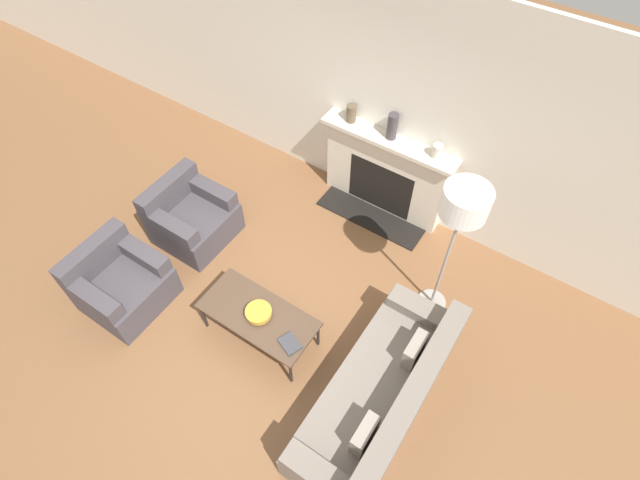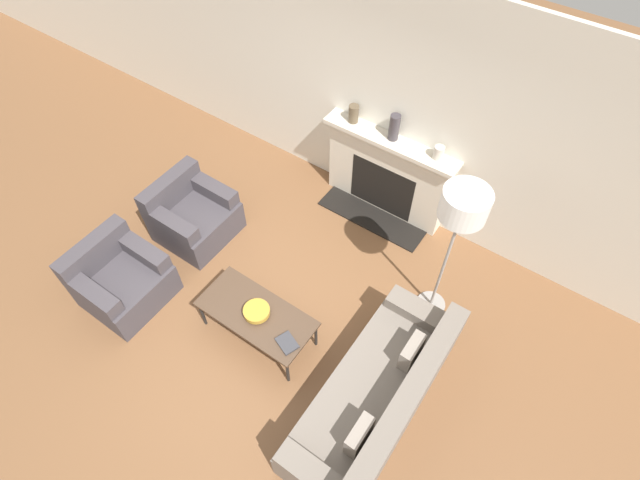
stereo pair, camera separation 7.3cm
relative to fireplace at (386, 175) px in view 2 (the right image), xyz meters
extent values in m
plane|color=brown|center=(-0.22, -2.44, -0.55)|extent=(18.00, 18.00, 0.00)
cube|color=silver|center=(-0.22, 0.14, 0.90)|extent=(18.00, 0.06, 2.90)
cube|color=beige|center=(0.00, 0.01, -0.01)|extent=(1.57, 0.20, 1.08)
cube|color=black|center=(0.00, -0.07, -0.16)|extent=(0.86, 0.04, 0.70)
cube|color=black|center=(0.00, -0.27, -0.54)|extent=(1.41, 0.40, 0.02)
cube|color=beige|center=(0.00, -0.02, 0.56)|extent=(1.69, 0.28, 0.05)
cube|color=slate|center=(1.25, -2.36, -0.35)|extent=(0.81, 2.08, 0.40)
cube|color=slate|center=(1.57, -2.36, 0.03)|extent=(0.20, 2.08, 0.36)
cube|color=slate|center=(1.25, -1.42, -0.08)|extent=(0.75, 0.22, 0.14)
cube|color=slate|center=(1.25, -3.29, -0.08)|extent=(0.75, 0.22, 0.14)
cube|color=gray|center=(1.37, -1.89, -0.01)|extent=(0.12, 0.32, 0.28)
cube|color=gray|center=(1.37, -2.82, -0.01)|extent=(0.12, 0.32, 0.28)
cube|color=#423D42|center=(-1.65, -2.84, -0.34)|extent=(0.81, 0.86, 0.41)
cube|color=#423D42|center=(-1.98, -2.84, 0.04)|extent=(0.18, 0.86, 0.35)
cube|color=#423D42|center=(-1.65, -3.18, -0.05)|extent=(0.73, 0.18, 0.18)
cube|color=#423D42|center=(-1.65, -2.50, -0.05)|extent=(0.73, 0.18, 0.18)
cube|color=#423D42|center=(-1.65, -1.71, -0.34)|extent=(0.81, 0.86, 0.41)
cube|color=#423D42|center=(-1.98, -1.71, 0.04)|extent=(0.18, 0.86, 0.35)
cube|color=#423D42|center=(-1.65, -2.05, -0.05)|extent=(0.73, 0.18, 0.18)
cube|color=#423D42|center=(-1.65, -1.37, -0.05)|extent=(0.73, 0.18, 0.18)
cube|color=#4C3828|center=(-0.14, -2.37, -0.12)|extent=(1.22, 0.57, 0.03)
cylinder|color=black|center=(-0.71, -2.61, -0.34)|extent=(0.03, 0.03, 0.42)
cylinder|color=black|center=(0.43, -2.61, -0.34)|extent=(0.03, 0.03, 0.42)
cylinder|color=black|center=(-0.71, -2.12, -0.34)|extent=(0.03, 0.03, 0.42)
cylinder|color=black|center=(0.43, -2.12, -0.34)|extent=(0.03, 0.03, 0.42)
cylinder|color=#BC8E2D|center=(-0.13, -2.37, -0.09)|extent=(0.10, 0.10, 0.02)
cylinder|color=#BC8E2D|center=(-0.13, -2.37, -0.05)|extent=(0.27, 0.27, 0.06)
cube|color=#38383D|center=(0.32, -2.46, -0.09)|extent=(0.25, 0.23, 0.02)
cylinder|color=gray|center=(1.22, -0.99, -0.54)|extent=(0.32, 0.32, 0.03)
cylinder|color=gray|center=(1.22, -0.99, 0.26)|extent=(0.03, 0.03, 1.57)
cylinder|color=white|center=(1.22, -0.99, 1.15)|extent=(0.43, 0.43, 0.28)
cylinder|color=brown|center=(-0.53, 0.01, 0.69)|extent=(0.12, 0.12, 0.22)
cylinder|color=#3D383D|center=(0.01, 0.01, 0.74)|extent=(0.12, 0.12, 0.32)
cylinder|color=beige|center=(0.57, 0.01, 0.66)|extent=(0.12, 0.12, 0.16)
camera|label=1|loc=(1.77, -4.10, 4.36)|focal=28.00mm
camera|label=2|loc=(1.83, -4.06, 4.36)|focal=28.00mm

